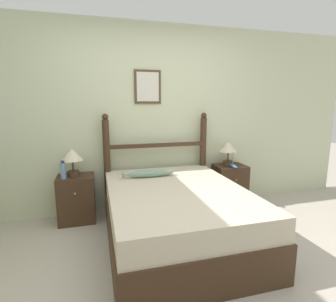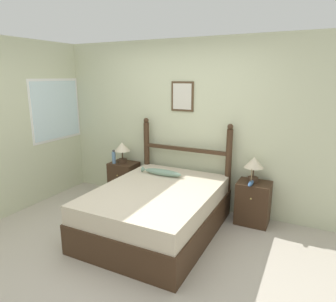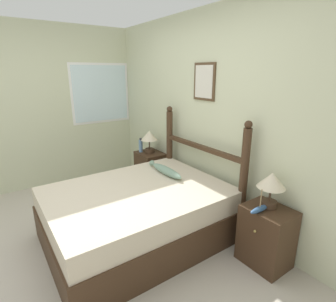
# 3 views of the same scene
# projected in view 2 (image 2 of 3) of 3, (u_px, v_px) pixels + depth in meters

# --- Properties ---
(ground_plane) EXTENTS (16.00, 16.00, 0.00)m
(ground_plane) POSITION_uv_depth(u_px,v_px,m) (122.00, 256.00, 3.44)
(ground_plane) COLOR #B7AD9E
(wall_back) EXTENTS (6.40, 0.08, 2.55)m
(wall_back) POSITION_uv_depth(u_px,v_px,m) (184.00, 125.00, 4.63)
(wall_back) COLOR beige
(wall_back) RESTS_ON ground_plane
(bed) EXTENTS (1.45, 1.92, 0.60)m
(bed) POSITION_uv_depth(u_px,v_px,m) (157.00, 211.00, 3.91)
(bed) COLOR #3D2819
(bed) RESTS_ON ground_plane
(headboard) EXTENTS (1.45, 0.09, 1.37)m
(headboard) POSITION_uv_depth(u_px,v_px,m) (185.00, 162.00, 4.60)
(headboard) COLOR #3D2819
(headboard) RESTS_ON ground_plane
(nightstand_left) EXTENTS (0.44, 0.38, 0.60)m
(nightstand_left) POSITION_uv_depth(u_px,v_px,m) (124.00, 180.00, 5.09)
(nightstand_left) COLOR #3D2819
(nightstand_left) RESTS_ON ground_plane
(nightstand_right) EXTENTS (0.44, 0.38, 0.60)m
(nightstand_right) POSITION_uv_depth(u_px,v_px,m) (253.00, 203.00, 4.16)
(nightstand_right) COLOR #3D2819
(nightstand_right) RESTS_ON ground_plane
(table_lamp_left) EXTENTS (0.26, 0.26, 0.35)m
(table_lamp_left) POSITION_uv_depth(u_px,v_px,m) (122.00, 148.00, 4.97)
(table_lamp_left) COLOR #422D1E
(table_lamp_left) RESTS_ON nightstand_left
(table_lamp_right) EXTENTS (0.26, 0.26, 0.35)m
(table_lamp_right) POSITION_uv_depth(u_px,v_px,m) (254.00, 164.00, 4.06)
(table_lamp_right) COLOR #422D1E
(table_lamp_right) RESTS_ON nightstand_right
(bottle) EXTENTS (0.06, 0.06, 0.23)m
(bottle) POSITION_uv_depth(u_px,v_px,m) (114.00, 157.00, 4.96)
(bottle) COLOR #668CB2
(bottle) RESTS_ON nightstand_left
(model_boat) EXTENTS (0.06, 0.26, 0.22)m
(model_boat) POSITION_uv_depth(u_px,v_px,m) (251.00, 183.00, 3.99)
(model_boat) COLOR #335684
(model_boat) RESTS_ON nightstand_right
(fish_pillow) EXTENTS (0.64, 0.12, 0.09)m
(fish_pillow) POSITION_uv_depth(u_px,v_px,m) (162.00, 172.00, 4.35)
(fish_pillow) COLOR gray
(fish_pillow) RESTS_ON bed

